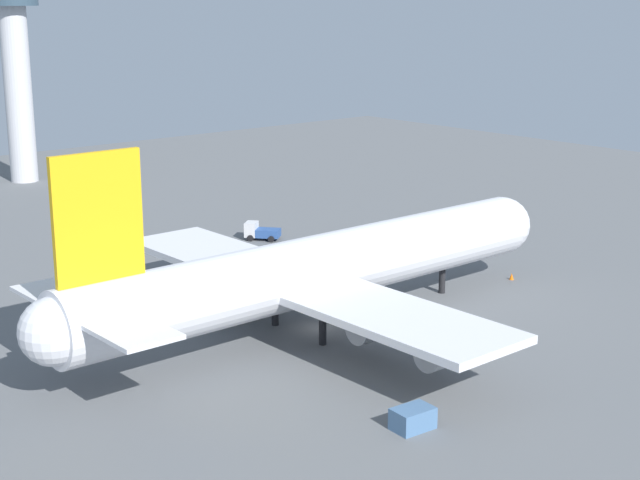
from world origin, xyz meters
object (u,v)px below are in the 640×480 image
at_px(safety_cone_nose, 512,276).
at_px(control_tower, 16,59).
at_px(baggage_tug, 260,231).
at_px(cargo_container_fore, 413,418).
at_px(cargo_airplane, 319,269).

relative_size(safety_cone_nose, control_tower, 0.02).
bearing_deg(safety_cone_nose, baggage_tug, 107.36).
distance_m(baggage_tug, control_tower, 62.54).
bearing_deg(baggage_tug, safety_cone_nose, -72.64).
bearing_deg(cargo_container_fore, safety_cone_nose, 28.23).
relative_size(cargo_container_fore, control_tower, 0.09).
bearing_deg(cargo_airplane, safety_cone_nose, -3.75).
distance_m(cargo_airplane, baggage_tug, 35.69).
height_order(cargo_container_fore, safety_cone_nose, cargo_container_fore).
height_order(safety_cone_nose, control_tower, control_tower).
relative_size(baggage_tug, safety_cone_nose, 6.60).
bearing_deg(baggage_tug, cargo_airplane, -118.12).
distance_m(cargo_airplane, safety_cone_nose, 27.58).
bearing_deg(baggage_tug, control_tower, 95.85).
bearing_deg(safety_cone_nose, cargo_airplane, 176.25).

